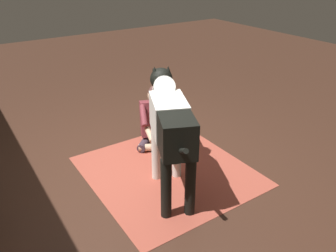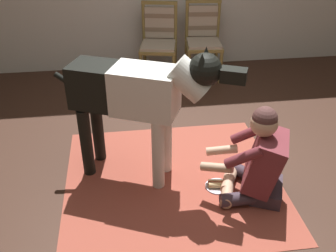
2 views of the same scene
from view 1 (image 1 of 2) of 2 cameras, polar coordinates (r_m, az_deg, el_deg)
ground_plane at (r=4.17m, az=-3.84°, el=-6.38°), size 15.52×15.52×0.00m
area_rug at (r=4.03m, az=-0.09°, el=-7.56°), size 1.85×1.75×0.01m
person_sitting_on_floor at (r=4.46m, az=-2.00°, el=0.92°), size 0.74×0.62×0.82m
large_dog at (r=3.38m, az=0.30°, el=0.65°), size 1.47×0.75×1.21m
hot_dog_on_plate at (r=4.34m, az=-1.36°, el=-4.48°), size 0.21×0.21×0.06m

